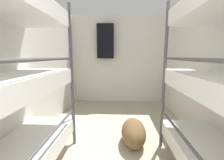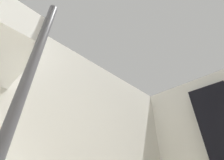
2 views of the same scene
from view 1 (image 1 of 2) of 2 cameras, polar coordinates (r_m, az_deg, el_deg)
wall_left at (r=2.36m, az=-31.46°, el=5.30°), size 0.06×4.61×2.38m
wall_right at (r=2.33m, az=36.00°, el=4.87°), size 0.06×4.61×2.38m
wall_back at (r=4.23m, az=2.49°, el=7.70°), size 2.65×0.06×2.38m
duffel_bag at (r=2.37m, az=8.18°, el=-19.09°), size 0.36×0.65×0.36m
hanging_coat at (r=4.11m, az=-2.54°, el=14.52°), size 0.44×0.12×0.90m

